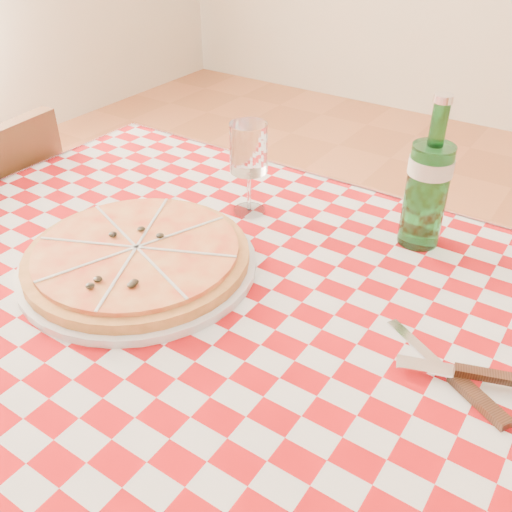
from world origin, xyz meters
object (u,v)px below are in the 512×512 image
Objects in this scene: water_bottle at (430,174)px; wine_glass at (249,170)px; pizza_plate at (137,255)px; dining_table at (245,367)px.

water_bottle reaches higher than wine_glass.
pizza_plate is 2.20× the size of wine_glass.
water_bottle is 0.30m from wine_glass.
pizza_plate is 0.25m from wine_glass.
wine_glass is at bearing 80.34° from pizza_plate.
pizza_plate is 1.47× the size of water_bottle.
dining_table is 4.80× the size of water_bottle.
pizza_plate is 0.47m from water_bottle.
dining_table is 0.35m from wine_glass.
water_bottle is 1.49× the size of wine_glass.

